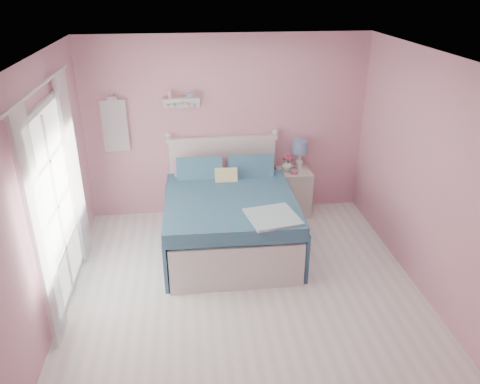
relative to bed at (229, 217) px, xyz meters
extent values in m
plane|color=silver|center=(0.08, -1.22, -0.40)|extent=(4.50, 4.50, 0.00)
plane|color=pink|center=(0.08, 1.03, 0.90)|extent=(4.00, 0.00, 4.00)
plane|color=pink|center=(0.08, -3.47, 0.90)|extent=(4.00, 0.00, 4.00)
plane|color=pink|center=(-1.93, -1.22, 0.90)|extent=(0.00, 4.50, 4.50)
plane|color=pink|center=(2.08, -1.22, 0.90)|extent=(0.00, 4.50, 4.50)
plane|color=white|center=(0.08, -1.22, 2.20)|extent=(4.50, 4.50, 0.00)
cube|color=silver|center=(0.00, -0.03, -0.19)|extent=(1.53, 2.00, 0.43)
cube|color=silver|center=(0.00, -0.03, 0.11)|extent=(1.46, 1.94, 0.16)
cube|color=silver|center=(0.00, 0.97, 0.16)|extent=(1.53, 0.07, 1.13)
cube|color=silver|center=(0.00, 0.97, 0.75)|extent=(1.59, 0.09, 0.06)
cube|color=silver|center=(0.00, -1.01, -0.12)|extent=(1.53, 0.06, 0.56)
cube|color=#346A84|center=(0.00, -0.18, 0.28)|extent=(1.64, 1.74, 0.18)
cube|color=#CD8597|center=(-0.35, 0.65, 0.39)|extent=(0.68, 0.29, 0.43)
cube|color=#CD8597|center=(0.35, 0.65, 0.39)|extent=(0.68, 0.29, 0.43)
cube|color=#CCBC59|center=(0.00, 0.37, 0.39)|extent=(0.30, 0.22, 0.31)
cube|color=beige|center=(1.03, 0.78, -0.06)|extent=(0.48, 0.45, 0.69)
cube|color=silver|center=(1.03, 0.56, 0.16)|extent=(0.42, 0.02, 0.16)
sphere|color=white|center=(1.03, 0.54, 0.16)|extent=(0.03, 0.03, 0.03)
cylinder|color=white|center=(1.12, 0.87, 0.30)|extent=(0.14, 0.14, 0.02)
cylinder|color=white|center=(1.12, 0.87, 0.42)|extent=(0.07, 0.07, 0.24)
cylinder|color=#7794C7|center=(1.12, 0.87, 0.62)|extent=(0.22, 0.22, 0.20)
imported|color=white|center=(0.93, 0.80, 0.38)|extent=(0.21, 0.21, 0.17)
imported|color=#C3828F|center=(1.01, 0.67, 0.33)|extent=(0.12, 0.12, 0.09)
sphere|color=#D6496A|center=(0.93, 0.80, 0.53)|extent=(0.06, 0.06, 0.06)
sphere|color=#D6496A|center=(0.97, 0.82, 0.49)|extent=(0.06, 0.06, 0.06)
sphere|color=#D6496A|center=(0.89, 0.81, 0.50)|extent=(0.06, 0.06, 0.06)
sphere|color=#D6496A|center=(0.95, 0.77, 0.47)|extent=(0.06, 0.06, 0.06)
sphere|color=#D6496A|center=(0.90, 0.78, 0.48)|extent=(0.06, 0.06, 0.06)
cube|color=silver|center=(-0.55, 0.95, 1.35)|extent=(0.50, 0.14, 0.04)
cube|color=silver|center=(-0.55, 1.01, 1.28)|extent=(0.50, 0.03, 0.12)
cylinder|color=#D18C99|center=(-0.70, 0.95, 1.42)|extent=(0.06, 0.06, 0.10)
cube|color=#7794C7|center=(-0.43, 0.95, 1.40)|extent=(0.08, 0.06, 0.07)
cube|color=white|center=(-1.48, 0.96, 1.00)|extent=(0.34, 0.03, 0.72)
cube|color=silver|center=(-1.90, -0.82, 1.73)|extent=(0.04, 1.32, 0.06)
cube|color=silver|center=(-1.90, -0.82, -0.37)|extent=(0.04, 1.32, 0.06)
cube|color=silver|center=(-1.90, -1.45, 0.65)|extent=(0.04, 0.06, 2.10)
cube|color=silver|center=(-1.90, -0.19, 0.65)|extent=(0.04, 0.06, 2.10)
cube|color=white|center=(-1.90, -0.82, 0.68)|extent=(0.02, 1.20, 2.04)
cube|color=white|center=(-1.84, -1.56, 0.78)|extent=(0.04, 0.40, 2.32)
cube|color=white|center=(-1.84, -0.08, 0.78)|extent=(0.04, 0.40, 2.32)
camera|label=1|loc=(-0.48, -5.39, 2.90)|focal=35.00mm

